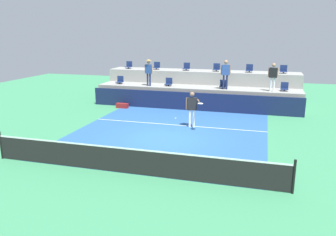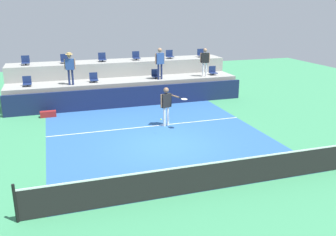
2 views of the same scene
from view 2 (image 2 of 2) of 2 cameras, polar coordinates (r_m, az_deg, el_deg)
name	(u,v)px [view 2 (image 2 of 2)]	position (r m, az deg, el deg)	size (l,w,h in m)	color
ground_plane	(165,145)	(14.53, -0.54, -4.21)	(40.00, 40.00, 0.00)	#388456
court_inner_paint	(157,136)	(15.43, -1.66, -2.91)	(9.00, 10.00, 0.01)	#285693
court_service_line	(149,126)	(16.70, -3.01, -1.32)	(9.00, 0.06, 0.00)	white
tennis_net	(205,176)	(10.90, 5.84, -9.06)	(10.48, 0.08, 1.07)	black
sponsor_backboard	(131,97)	(19.92, -5.74, 3.30)	(13.00, 0.16, 1.10)	#141E42
seating_tier_lower	(127,90)	(21.14, -6.51, 4.30)	(13.00, 1.80, 1.25)	gray
seating_tier_upper	(120,78)	(22.78, -7.47, 6.30)	(13.00, 1.80, 2.10)	gray
stadium_chair_lower_far_left	(27,82)	(20.55, -21.19, 5.27)	(0.44, 0.40, 0.52)	#2D2D33
stadium_chair_lower_left	(94,78)	(20.63, -11.55, 6.13)	(0.44, 0.40, 0.52)	#2D2D33
stadium_chair_lower_right	(156,75)	(21.31, -1.96, 6.81)	(0.44, 0.40, 0.52)	#2D2D33
stadium_chair_lower_far_right	(213,71)	(22.57, 7.02, 7.28)	(0.44, 0.40, 0.52)	#2D2D33
stadium_chair_upper_far_left	(26,61)	(22.19, -21.40, 8.29)	(0.44, 0.40, 0.52)	#2D2D33
stadium_chair_upper_left	(65,59)	(22.16, -15.89, 8.80)	(0.44, 0.40, 0.52)	#2D2D33
stadium_chair_upper_mid_left	(102,58)	(22.35, -10.26, 9.25)	(0.44, 0.40, 0.52)	#2D2D33
stadium_chair_upper_mid_right	(136,56)	(22.72, -5.01, 9.58)	(0.44, 0.40, 0.52)	#2D2D33
stadium_chair_upper_right	(170,55)	(23.30, 0.27, 9.83)	(0.44, 0.40, 0.52)	#2D2D33
stadium_chair_upper_far_right	(201,54)	(24.05, 5.18, 9.99)	(0.44, 0.40, 0.52)	#2D2D33
tennis_player	(167,102)	(16.46, -0.20, 2.45)	(1.05, 1.16, 1.80)	white
spectator_with_hat	(70,65)	(20.01, -15.11, 7.97)	(0.58, 0.47, 1.71)	navy
spectator_leaning_on_rail	(160,60)	(20.84, -1.28, 9.01)	(0.61, 0.29, 1.78)	navy
spectator_in_grey	(205,60)	(21.81, 5.80, 9.07)	(0.59, 0.26, 1.67)	white
tennis_ball	(161,119)	(15.47, -1.11, -0.22)	(0.07, 0.07, 0.07)	#CCE033
equipment_bag	(48,114)	(19.03, -18.24, 0.59)	(0.76, 0.28, 0.30)	maroon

